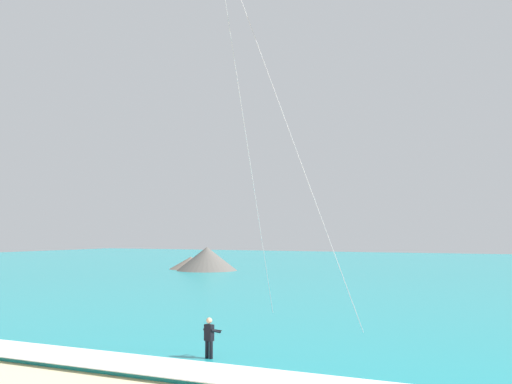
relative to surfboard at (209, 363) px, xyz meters
name	(u,v)px	position (x,y,z in m)	size (l,w,h in m)	color
sea	(440,271)	(-1.01, 57.03, 0.07)	(200.00, 120.00, 0.20)	teal
surf_foam	(155,366)	(-1.01, -1.97, 0.19)	(200.00, 2.54, 0.04)	white
surfboard	(209,363)	(0.00, 0.00, 0.00)	(0.74, 1.46, 0.09)	#239EC6
kitesurfer	(209,338)	(0.00, 0.02, 0.91)	(0.60, 0.59, 1.69)	black
headland_left	(203,261)	(-26.90, 44.29, 1.32)	(10.27, 8.63, 3.03)	#665B51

